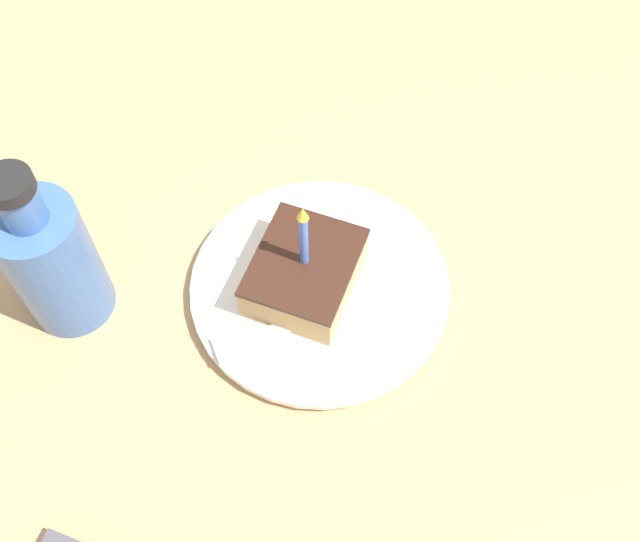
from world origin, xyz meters
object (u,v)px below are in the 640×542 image
object	(u,v)px
plate	(320,287)
cake_slice	(303,272)
fork	(297,324)
bottle	(51,260)

from	to	relation	value
plate	cake_slice	bearing A→B (deg)	-153.75
fork	bottle	xyz separation A→B (m)	(-0.21, -0.04, 0.05)
plate	bottle	xyz separation A→B (m)	(-0.21, -0.09, 0.06)
cake_slice	fork	size ratio (longest dim) A/B	0.82
fork	plate	bearing A→B (deg)	85.09
plate	cake_slice	size ratio (longest dim) A/B	2.03
plate	fork	size ratio (longest dim) A/B	1.65
fork	cake_slice	bearing A→B (deg)	102.86
plate	fork	world-z (taller)	fork
cake_slice	bottle	xyz separation A→B (m)	(-0.20, -0.08, 0.03)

